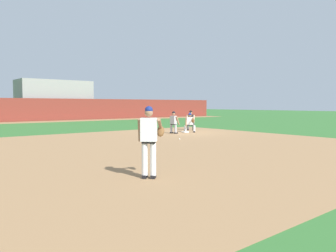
% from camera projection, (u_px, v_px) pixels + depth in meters
% --- Properties ---
extents(ground_plane, '(160.00, 160.00, 0.00)m').
position_uv_depth(ground_plane, '(185.00, 133.00, 22.14)').
color(ground_plane, '#336B2D').
extents(infield_dirt_patch, '(18.00, 18.00, 0.01)m').
position_uv_depth(infield_dirt_patch, '(175.00, 145.00, 15.27)').
color(infield_dirt_patch, '#9E754C').
rests_on(infield_dirt_patch, ground).
extents(warning_track_strip, '(48.00, 3.20, 0.01)m').
position_uv_depth(warning_track_strip, '(70.00, 121.00, 37.75)').
color(warning_track_strip, '#9E754C').
rests_on(warning_track_strip, ground).
extents(first_base_bag, '(0.38, 0.38, 0.09)m').
position_uv_depth(first_base_bag, '(185.00, 132.00, 22.14)').
color(first_base_bag, white).
rests_on(first_base_bag, ground).
extents(baseball, '(0.07, 0.07, 0.07)m').
position_uv_depth(baseball, '(180.00, 139.00, 17.61)').
color(baseball, white).
rests_on(baseball, ground).
extents(pitcher, '(0.85, 0.56, 1.86)m').
position_uv_depth(pitcher, '(150.00, 137.00, 8.37)').
color(pitcher, black).
rests_on(pitcher, ground).
extents(first_baseman, '(0.74, 1.08, 1.34)m').
position_uv_depth(first_baseman, '(190.00, 122.00, 22.15)').
color(first_baseman, black).
rests_on(first_baseman, ground).
extents(baserunner, '(0.48, 0.62, 1.46)m').
position_uv_depth(baserunner, '(174.00, 121.00, 21.33)').
color(baserunner, black).
rests_on(baserunner, ground).
extents(umpire, '(0.67, 0.67, 1.46)m').
position_uv_depth(umpire, '(191.00, 119.00, 24.09)').
color(umpire, black).
rests_on(umpire, ground).
extents(outfield_wall, '(48.00, 0.50, 2.60)m').
position_uv_depth(outfield_wall, '(63.00, 109.00, 39.22)').
color(outfield_wall, maroon).
rests_on(outfield_wall, ground).
extents(stadium_seating_block, '(8.73, 4.20, 4.90)m').
position_uv_depth(stadium_seating_block, '(55.00, 100.00, 41.41)').
color(stadium_seating_block, gray).
rests_on(stadium_seating_block, ground).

